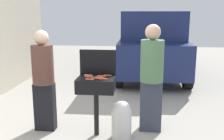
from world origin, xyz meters
TOP-DOWN VIEW (x-y plane):
  - ground_plane at (0.00, 0.00)m, footprint 24.00×24.00m
  - bbq_grill at (0.15, 0.17)m, footprint 0.60×0.44m
  - grill_lid_open at (0.15, 0.39)m, footprint 0.60×0.05m
  - hot_dog_0 at (0.19, 0.17)m, footprint 0.13×0.04m
  - hot_dog_1 at (0.08, 0.01)m, footprint 0.13×0.03m
  - hot_dog_2 at (0.23, 0.24)m, footprint 0.13×0.03m
  - hot_dog_3 at (0.05, 0.15)m, footprint 0.13×0.03m
  - hot_dog_4 at (0.32, 0.29)m, footprint 0.13×0.04m
  - hot_dog_5 at (0.16, 0.08)m, footprint 0.13×0.04m
  - hot_dog_6 at (0.23, 0.13)m, footprint 0.13×0.03m
  - hot_dog_7 at (0.02, 0.23)m, footprint 0.13×0.03m
  - hot_dog_8 at (0.00, 0.28)m, footprint 0.13×0.04m
  - hot_dog_9 at (0.28, 0.05)m, footprint 0.13×0.03m
  - propane_tank at (0.56, 0.12)m, footprint 0.32×0.32m
  - person_left at (-0.76, 0.30)m, footprint 0.36×0.36m
  - person_right at (1.04, 0.45)m, footprint 0.38×0.38m
  - parked_minivan at (1.19, 4.59)m, footprint 2.06×4.42m

SIDE VIEW (x-z plane):
  - ground_plane at x=0.00m, z-range 0.00..0.00m
  - propane_tank at x=0.56m, z-range 0.01..0.63m
  - bbq_grill at x=0.15m, z-range 0.34..1.32m
  - person_left at x=-0.76m, z-range 0.07..1.79m
  - person_right at x=1.04m, z-range 0.08..1.89m
  - hot_dog_0 at x=0.19m, z-range 0.98..1.00m
  - hot_dog_1 at x=0.08m, z-range 0.98..1.00m
  - hot_dog_2 at x=0.23m, z-range 0.98..1.00m
  - hot_dog_3 at x=0.05m, z-range 0.98..1.00m
  - hot_dog_4 at x=0.32m, z-range 0.98..1.00m
  - hot_dog_5 at x=0.16m, z-range 0.98..1.00m
  - hot_dog_6 at x=0.23m, z-range 0.98..1.00m
  - hot_dog_7 at x=0.02m, z-range 0.98..1.00m
  - hot_dog_8 at x=0.00m, z-range 0.98..1.00m
  - hot_dog_9 at x=0.28m, z-range 0.98..1.00m
  - parked_minivan at x=1.19m, z-range 0.02..2.04m
  - grill_lid_open at x=0.15m, z-range 0.98..1.40m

